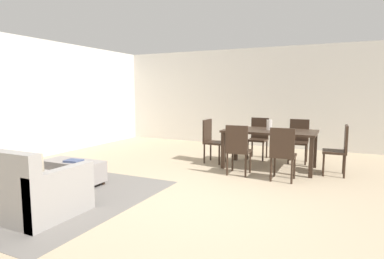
{
  "coord_description": "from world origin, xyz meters",
  "views": [
    {
      "loc": [
        1.83,
        -3.81,
        1.51
      ],
      "look_at": [
        -0.65,
        1.4,
        0.83
      ],
      "focal_mm": 29.83,
      "sensor_mm": 36.0,
      "label": 1
    }
  ],
  "objects_px": {
    "dining_chair_far_right": "(299,138)",
    "ottoman_table": "(73,171)",
    "couch": "(2,186)",
    "vase_centerpiece": "(269,125)",
    "dining_chair_near_right": "(283,151)",
    "dining_chair_head_east": "(340,147)",
    "dining_chair_head_west": "(211,138)",
    "dining_table": "(270,134)",
    "dining_chair_near_left": "(238,147)",
    "book_on_ottoman": "(74,161)",
    "dining_chair_far_left": "(259,136)"
  },
  "relations": [
    {
      "from": "couch",
      "to": "dining_chair_far_right",
      "type": "distance_m",
      "value": 5.5
    },
    {
      "from": "dining_chair_far_left",
      "to": "book_on_ottoman",
      "type": "xyz_separation_m",
      "value": [
        -2.17,
        -3.4,
        -0.11
      ]
    },
    {
      "from": "dining_chair_head_east",
      "to": "dining_chair_far_left",
      "type": "bearing_deg",
      "value": 152.44
    },
    {
      "from": "dining_chair_far_left",
      "to": "dining_chair_head_east",
      "type": "bearing_deg",
      "value": -27.56
    },
    {
      "from": "dining_chair_near_left",
      "to": "dining_chair_far_right",
      "type": "bearing_deg",
      "value": 62.42
    },
    {
      "from": "dining_chair_head_east",
      "to": "book_on_ottoman",
      "type": "xyz_separation_m",
      "value": [
        -3.85,
        -2.52,
        -0.11
      ]
    },
    {
      "from": "ottoman_table",
      "to": "dining_chair_head_west",
      "type": "distance_m",
      "value": 2.89
    },
    {
      "from": "couch",
      "to": "vase_centerpiece",
      "type": "bearing_deg",
      "value": 54.6
    },
    {
      "from": "ottoman_table",
      "to": "vase_centerpiece",
      "type": "height_order",
      "value": "vase_centerpiece"
    },
    {
      "from": "dining_chair_far_right",
      "to": "ottoman_table",
      "type": "bearing_deg",
      "value": -133.24
    },
    {
      "from": "couch",
      "to": "dining_chair_head_east",
      "type": "distance_m",
      "value": 5.38
    },
    {
      "from": "book_on_ottoman",
      "to": "dining_chair_far_left",
      "type": "bearing_deg",
      "value": 57.4
    },
    {
      "from": "couch",
      "to": "vase_centerpiece",
      "type": "height_order",
      "value": "vase_centerpiece"
    },
    {
      "from": "dining_table",
      "to": "dining_chair_head_east",
      "type": "distance_m",
      "value": 1.27
    },
    {
      "from": "dining_chair_near_right",
      "to": "dining_chair_head_west",
      "type": "bearing_deg",
      "value": 152.14
    },
    {
      "from": "ottoman_table",
      "to": "dining_chair_near_left",
      "type": "height_order",
      "value": "dining_chair_near_left"
    },
    {
      "from": "dining_chair_near_right",
      "to": "vase_centerpiece",
      "type": "distance_m",
      "value": 1.04
    },
    {
      "from": "dining_chair_head_west",
      "to": "dining_table",
      "type": "bearing_deg",
      "value": -0.11
    },
    {
      "from": "dining_chair_far_left",
      "to": "dining_chair_head_west",
      "type": "xyz_separation_m",
      "value": [
        -0.82,
        -0.84,
        0.0
      ]
    },
    {
      "from": "couch",
      "to": "book_on_ottoman",
      "type": "xyz_separation_m",
      "value": [
        0.08,
        1.15,
        0.11
      ]
    },
    {
      "from": "couch",
      "to": "dining_chair_far_right",
      "type": "relative_size",
      "value": 2.35
    },
    {
      "from": "dining_chair_near_left",
      "to": "dining_chair_far_right",
      "type": "height_order",
      "value": "same"
    },
    {
      "from": "couch",
      "to": "vase_centerpiece",
      "type": "distance_m",
      "value": 4.61
    },
    {
      "from": "dining_chair_near_left",
      "to": "vase_centerpiece",
      "type": "xyz_separation_m",
      "value": [
        0.38,
        0.83,
        0.34
      ]
    },
    {
      "from": "dining_chair_near_left",
      "to": "dining_chair_far_left",
      "type": "bearing_deg",
      "value": 90.79
    },
    {
      "from": "couch",
      "to": "dining_chair_far_right",
      "type": "bearing_deg",
      "value": 55.39
    },
    {
      "from": "dining_chair_head_east",
      "to": "vase_centerpiece",
      "type": "xyz_separation_m",
      "value": [
        -1.28,
        0.06,
        0.34
      ]
    },
    {
      "from": "couch",
      "to": "dining_chair_far_right",
      "type": "height_order",
      "value": "dining_chair_far_right"
    },
    {
      "from": "dining_chair_near_right",
      "to": "dining_chair_far_right",
      "type": "xyz_separation_m",
      "value": [
        0.05,
        1.69,
        0.0
      ]
    },
    {
      "from": "dining_chair_near_right",
      "to": "dining_chair_far_right",
      "type": "distance_m",
      "value": 1.69
    },
    {
      "from": "dining_chair_near_right",
      "to": "dining_chair_head_west",
      "type": "height_order",
      "value": "same"
    },
    {
      "from": "dining_chair_head_west",
      "to": "vase_centerpiece",
      "type": "xyz_separation_m",
      "value": [
        1.22,
        0.03,
        0.34
      ]
    },
    {
      "from": "dining_chair_near_right",
      "to": "dining_chair_head_east",
      "type": "height_order",
      "value": "same"
    },
    {
      "from": "ottoman_table",
      "to": "dining_chair_head_west",
      "type": "relative_size",
      "value": 1.13
    },
    {
      "from": "dining_chair_near_left",
      "to": "book_on_ottoman",
      "type": "bearing_deg",
      "value": -141.47
    },
    {
      "from": "couch",
      "to": "dining_chair_head_east",
      "type": "xyz_separation_m",
      "value": [
        3.93,
        3.67,
        0.23
      ]
    },
    {
      "from": "dining_table",
      "to": "book_on_ottoman",
      "type": "distance_m",
      "value": 3.65
    },
    {
      "from": "dining_chair_head_west",
      "to": "vase_centerpiece",
      "type": "distance_m",
      "value": 1.27
    },
    {
      "from": "book_on_ottoman",
      "to": "dining_chair_head_west",
      "type": "bearing_deg",
      "value": 62.05
    },
    {
      "from": "dining_chair_far_left",
      "to": "dining_chair_head_west",
      "type": "bearing_deg",
      "value": -134.11
    },
    {
      "from": "couch",
      "to": "vase_centerpiece",
      "type": "xyz_separation_m",
      "value": [
        2.65,
        3.73,
        0.57
      ]
    },
    {
      "from": "dining_chair_head_east",
      "to": "dining_chair_head_west",
      "type": "height_order",
      "value": "same"
    },
    {
      "from": "dining_chair_far_right",
      "to": "dining_chair_head_west",
      "type": "height_order",
      "value": "same"
    },
    {
      "from": "dining_chair_head_west",
      "to": "vase_centerpiece",
      "type": "height_order",
      "value": "vase_centerpiece"
    },
    {
      "from": "dining_chair_far_right",
      "to": "book_on_ottoman",
      "type": "relative_size",
      "value": 3.54
    },
    {
      "from": "dining_chair_near_right",
      "to": "dining_chair_far_right",
      "type": "bearing_deg",
      "value": 88.34
    },
    {
      "from": "dining_table",
      "to": "dining_chair_near_right",
      "type": "height_order",
      "value": "dining_chair_near_right"
    },
    {
      "from": "couch",
      "to": "dining_chair_near_left",
      "type": "relative_size",
      "value": 2.35
    },
    {
      "from": "ottoman_table",
      "to": "dining_table",
      "type": "height_order",
      "value": "dining_table"
    },
    {
      "from": "dining_table",
      "to": "dining_chair_near_left",
      "type": "relative_size",
      "value": 1.91
    }
  ]
}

